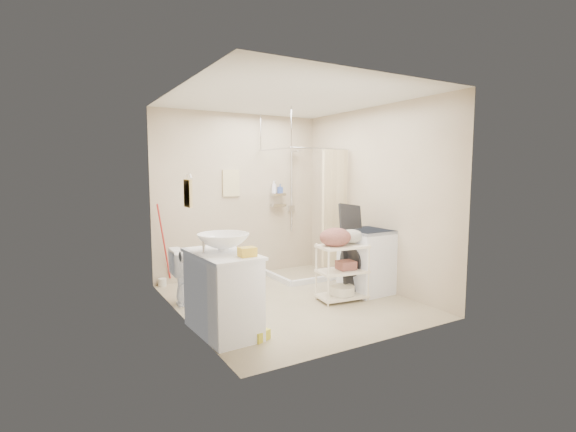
% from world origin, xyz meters
% --- Properties ---
extents(floor, '(3.20, 3.20, 0.00)m').
position_xyz_m(floor, '(0.00, 0.00, 0.00)').
color(floor, tan).
rests_on(floor, ground).
extents(ceiling, '(2.80, 3.20, 0.04)m').
position_xyz_m(ceiling, '(0.00, 0.00, 2.60)').
color(ceiling, silver).
rests_on(ceiling, ground).
extents(wall_back, '(2.80, 0.04, 2.60)m').
position_xyz_m(wall_back, '(0.00, 1.60, 1.30)').
color(wall_back, '#C4B498').
rests_on(wall_back, ground).
extents(wall_front, '(2.80, 0.04, 2.60)m').
position_xyz_m(wall_front, '(0.00, -1.60, 1.30)').
color(wall_front, '#C4B498').
rests_on(wall_front, ground).
extents(wall_left, '(0.04, 3.20, 2.60)m').
position_xyz_m(wall_left, '(-1.40, 0.00, 1.30)').
color(wall_left, '#C4B498').
rests_on(wall_left, ground).
extents(wall_right, '(0.04, 3.20, 2.60)m').
position_xyz_m(wall_right, '(1.40, 0.00, 1.30)').
color(wall_right, '#C4B498').
rests_on(wall_right, ground).
extents(vanity, '(0.60, 1.00, 0.85)m').
position_xyz_m(vanity, '(-1.16, -0.59, 0.43)').
color(vanity, white).
rests_on(vanity, ground).
extents(sink, '(0.68, 0.68, 0.19)m').
position_xyz_m(sink, '(-1.12, -0.53, 0.95)').
color(sink, white).
rests_on(sink, vanity).
extents(counter_basket, '(0.16, 0.13, 0.09)m').
position_xyz_m(counter_basket, '(-1.02, -0.91, 0.90)').
color(counter_basket, yellow).
rests_on(counter_basket, vanity).
extents(floor_basket, '(0.32, 0.29, 0.14)m').
position_xyz_m(floor_basket, '(-0.92, -0.97, 0.07)').
color(floor_basket, yellow).
rests_on(floor_basket, ground).
extents(toilet, '(0.73, 0.44, 0.72)m').
position_xyz_m(toilet, '(-1.04, 0.53, 0.36)').
color(toilet, silver).
rests_on(toilet, ground).
extents(mop, '(0.14, 0.14, 1.22)m').
position_xyz_m(mop, '(-1.28, 1.52, 0.61)').
color(mop, '#AF2421').
rests_on(mop, ground).
extents(potted_plant_a, '(0.18, 0.16, 0.29)m').
position_xyz_m(potted_plant_a, '(-0.12, 1.43, 0.14)').
color(potted_plant_a, brown).
rests_on(potted_plant_a, ground).
extents(potted_plant_b, '(0.25, 0.24, 0.35)m').
position_xyz_m(potted_plant_b, '(0.14, 1.43, 0.17)').
color(potted_plant_b, brown).
rests_on(potted_plant_b, ground).
extents(hanging_towel, '(0.28, 0.03, 0.42)m').
position_xyz_m(hanging_towel, '(-0.15, 1.58, 1.50)').
color(hanging_towel, beige).
rests_on(hanging_towel, wall_back).
extents(towel_ring, '(0.04, 0.22, 0.34)m').
position_xyz_m(towel_ring, '(-1.38, -0.20, 1.47)').
color(towel_ring, '#FFE191').
rests_on(towel_ring, wall_left).
extents(tp_holder, '(0.08, 0.12, 0.14)m').
position_xyz_m(tp_holder, '(-1.36, 0.05, 0.72)').
color(tp_holder, silver).
rests_on(tp_holder, wall_left).
extents(shower, '(1.10, 1.10, 2.10)m').
position_xyz_m(shower, '(0.85, 1.05, 1.05)').
color(shower, silver).
rests_on(shower, ground).
extents(shampoo_bottle_a, '(0.10, 0.10, 0.21)m').
position_xyz_m(shampoo_bottle_a, '(0.59, 1.52, 1.43)').
color(shampoo_bottle_a, white).
rests_on(shampoo_bottle_a, shower).
extents(shampoo_bottle_b, '(0.08, 0.08, 0.16)m').
position_xyz_m(shampoo_bottle_b, '(0.70, 1.51, 1.40)').
color(shampoo_bottle_b, '#38529F').
rests_on(shampoo_bottle_b, shower).
extents(washing_machine, '(0.62, 0.64, 0.88)m').
position_xyz_m(washing_machine, '(1.14, -0.21, 0.44)').
color(washing_machine, silver).
rests_on(washing_machine, ground).
extents(laundry_rack, '(0.68, 0.44, 0.88)m').
position_xyz_m(laundry_rack, '(0.60, -0.33, 0.44)').
color(laundry_rack, white).
rests_on(laundry_rack, ground).
extents(ironing_board, '(0.36, 0.12, 1.27)m').
position_xyz_m(ironing_board, '(0.94, -0.12, 0.64)').
color(ironing_board, black).
rests_on(ironing_board, ground).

